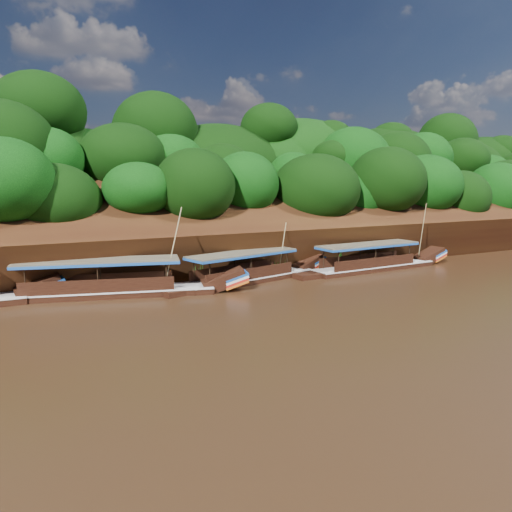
{
  "coord_description": "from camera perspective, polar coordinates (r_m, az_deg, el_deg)",
  "views": [
    {
      "loc": [
        -18.23,
        -26.19,
        7.91
      ],
      "look_at": [
        -1.47,
        7.0,
        2.08
      ],
      "focal_mm": 35.0,
      "sensor_mm": 36.0,
      "label": 1
    }
  ],
  "objects": [
    {
      "name": "boat_0",
      "position": [
        44.91,
        14.03,
        -0.82
      ],
      "size": [
        14.64,
        3.04,
        6.13
      ],
      "rotation": [
        0.0,
        0.0,
        0.06
      ],
      "color": "black",
      "rests_on": "ground"
    },
    {
      "name": "riverbank",
      "position": [
        52.55,
        -6.33,
        2.27
      ],
      "size": [
        120.0,
        30.06,
        19.4
      ],
      "color": "black",
      "rests_on": "ground"
    },
    {
      "name": "ground",
      "position": [
        32.88,
        7.84,
        -5.1
      ],
      "size": [
        160.0,
        160.0,
        0.0
      ],
      "primitive_type": "plane",
      "color": "black",
      "rests_on": "ground"
    },
    {
      "name": "boat_2",
      "position": [
        35.1,
        -14.72,
        -3.47
      ],
      "size": [
        16.04,
        5.88,
        6.42
      ],
      "rotation": [
        0.0,
        0.0,
        -0.25
      ],
      "color": "black",
      "rests_on": "ground"
    },
    {
      "name": "boat_1",
      "position": [
        38.8,
        0.1,
        -2.05
      ],
      "size": [
        13.75,
        5.24,
        4.89
      ],
      "rotation": [
        0.0,
        0.0,
        0.25
      ],
      "color": "black",
      "rests_on": "ground"
    },
    {
      "name": "reeds",
      "position": [
        39.46,
        -3.85,
        -1.42
      ],
      "size": [
        49.52,
        2.45,
        2.09
      ],
      "color": "#296C1B",
      "rests_on": "ground"
    }
  ]
}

